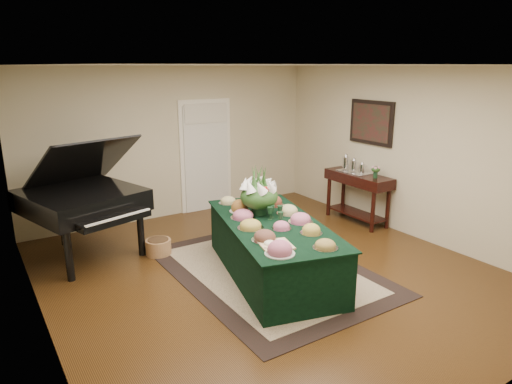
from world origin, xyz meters
TOP-DOWN VIEW (x-y plane):
  - ground at (0.00, 0.00)m, footprint 6.00×6.00m
  - area_rug at (0.02, 0.02)m, footprint 2.32×3.24m
  - kitchen_doorway at (0.60, 2.97)m, footprint 1.05×0.07m
  - buffet_table at (-0.01, -0.12)m, footprint 1.74×2.67m
  - food_platters at (-0.01, -0.04)m, footprint 1.42×2.35m
  - cutting_board at (-0.43, -0.77)m, footprint 0.42×0.42m
  - green_goblets at (0.07, -0.06)m, footprint 0.23×0.38m
  - floral_centerpiece at (0.04, 0.28)m, footprint 0.53×0.53m
  - grand_piano at (-1.91, 1.89)m, footprint 1.78×1.98m
  - wicker_basket at (-1.03, 1.36)m, footprint 0.37×0.37m
  - mahogany_sideboard at (2.50, 0.86)m, footprint 0.45×1.28m
  - tea_service at (2.50, 1.00)m, footprint 0.34×0.58m
  - pink_bouquet at (2.49, 0.48)m, footprint 0.17×0.17m
  - wall_painting at (2.72, 0.86)m, footprint 0.05×0.95m

SIDE VIEW (x-z plane):
  - ground at x=0.00m, z-range 0.00..0.00m
  - area_rug at x=0.02m, z-range 0.00..0.01m
  - wicker_basket at x=-1.03m, z-range 0.00..0.23m
  - buffet_table at x=-0.01m, z-range 0.00..0.74m
  - mahogany_sideboard at x=2.50m, z-range 0.24..1.12m
  - cutting_board at x=-0.43m, z-range 0.72..0.82m
  - food_platters at x=-0.01m, z-range 0.72..0.85m
  - green_goblets at x=0.07m, z-range 0.74..0.92m
  - grand_piano at x=-1.91m, z-range 0.00..1.74m
  - tea_service at x=2.50m, z-range 0.85..1.14m
  - pink_bouquet at x=2.49m, z-range 0.91..1.12m
  - kitchen_doorway at x=0.60m, z-range -0.03..2.07m
  - floral_centerpiece at x=0.04m, z-range 0.79..1.32m
  - wall_painting at x=2.72m, z-range 1.38..2.12m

